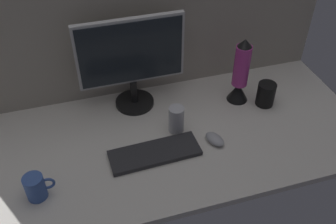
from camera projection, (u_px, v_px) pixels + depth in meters
ground_plane at (160, 138)px, 166.90cm from camera, size 180.00×80.00×3.00cm
cubicle_wall_back at (136, 23)px, 170.34cm from camera, size 180.00×5.00×69.88cm
monitor at (131, 59)px, 166.91cm from camera, size 47.46×18.00×43.69cm
keyboard at (155, 153)px, 156.88cm from camera, size 37.39×14.17×2.00cm
mouse at (215, 139)px, 161.97cm from camera, size 8.79×11.00×3.40cm
mug_ceramic_blue at (36, 187)px, 138.57cm from camera, size 10.91×7.37×10.16cm
mug_black_travel at (266, 94)px, 178.79cm from camera, size 8.43×8.43×11.36cm
mug_steel at (176, 119)px, 164.69cm from camera, size 6.71×6.71×12.39cm
lava_lamp at (240, 76)px, 176.28cm from camera, size 9.97×9.97×32.61cm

